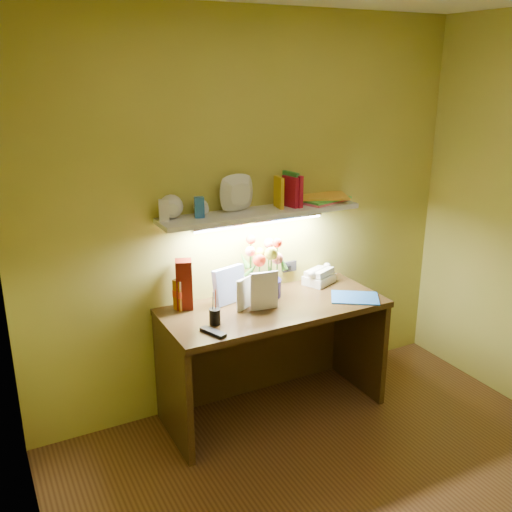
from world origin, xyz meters
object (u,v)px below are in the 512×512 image
at_px(desk, 274,359).
at_px(telephone, 319,275).
at_px(flower_bouquet, 264,267).
at_px(whisky_bottle, 180,290).
at_px(desk_clock, 326,273).

height_order(desk, telephone, telephone).
bearing_deg(desk, flower_bouquet, 82.96).
height_order(flower_bouquet, telephone, flower_bouquet).
height_order(desk, whisky_bottle, whisky_bottle).
distance_m(desk, whisky_bottle, 0.76).
bearing_deg(desk, telephone, 22.44).
height_order(desk, desk_clock, desk_clock).
bearing_deg(whisky_bottle, desk, -21.77).
bearing_deg(flower_bouquet, telephone, 2.67).
distance_m(desk, desk_clock, 0.72).
xyz_separation_m(telephone, whisky_bottle, (-0.99, 0.02, 0.06)).
height_order(desk_clock, whisky_bottle, whisky_bottle).
relative_size(desk_clock, whisky_bottle, 0.34).
bearing_deg(desk_clock, flower_bouquet, -155.13).
relative_size(flower_bouquet, telephone, 1.91).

